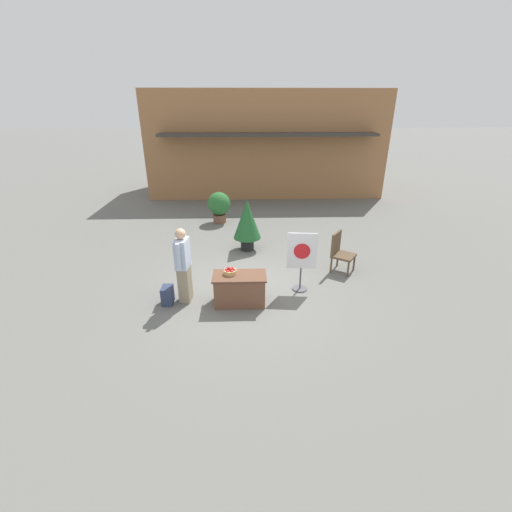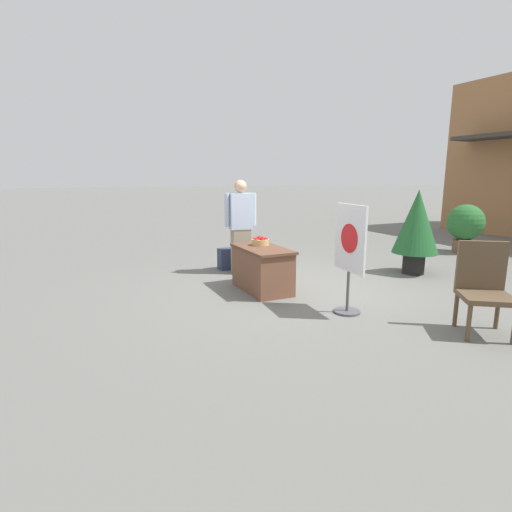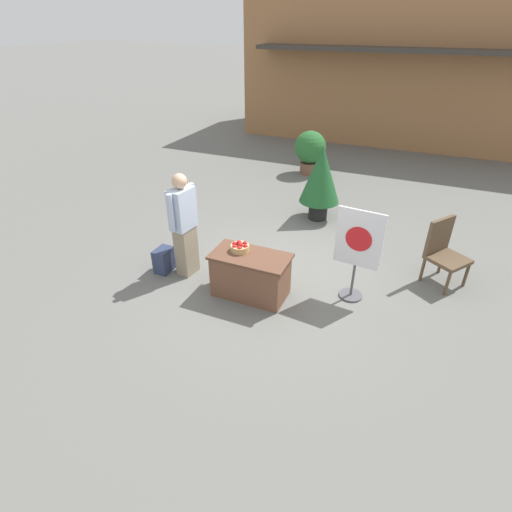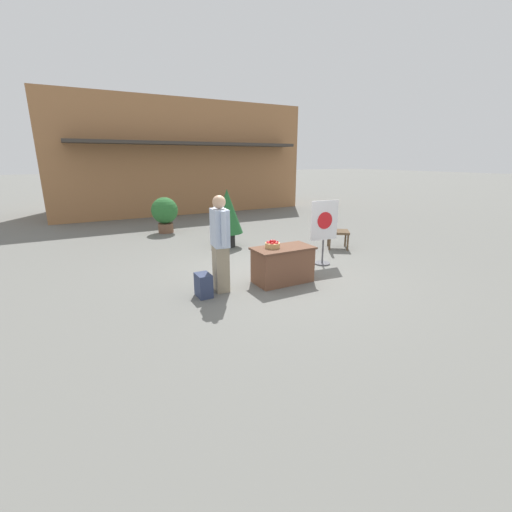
{
  "view_description": "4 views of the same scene",
  "coord_description": "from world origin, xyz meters",
  "px_view_note": "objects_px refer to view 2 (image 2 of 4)",
  "views": [
    {
      "loc": [
        0.02,
        -7.32,
        4.18
      ],
      "look_at": [
        0.26,
        0.24,
        0.8
      ],
      "focal_mm": 24.0,
      "sensor_mm": 36.0,
      "label": 1
    },
    {
      "loc": [
        5.49,
        -3.34,
        1.84
      ],
      "look_at": [
        -0.3,
        -0.62,
        0.54
      ],
      "focal_mm": 28.0,
      "sensor_mm": 36.0,
      "label": 2
    },
    {
      "loc": [
        1.98,
        -5.24,
        3.77
      ],
      "look_at": [
        -0.01,
        -0.67,
        0.78
      ],
      "focal_mm": 28.0,
      "sensor_mm": 36.0,
      "label": 3
    },
    {
      "loc": [
        -3.66,
        -5.97,
        2.36
      ],
      "look_at": [
        -0.46,
        -0.07,
        0.45
      ],
      "focal_mm": 24.0,
      "sensor_mm": 36.0,
      "label": 4
    }
  ],
  "objects_px": {
    "apple_basket": "(260,241)",
    "poster_board": "(350,252)",
    "display_table": "(262,269)",
    "potted_plant_near_right": "(465,225)",
    "person_visitor": "(241,226)",
    "patio_chair": "(484,284)",
    "backpack": "(227,259)",
    "potted_plant_far_right": "(417,225)"
  },
  "relations": [
    {
      "from": "apple_basket",
      "to": "person_visitor",
      "type": "relative_size",
      "value": 0.16
    },
    {
      "from": "backpack",
      "to": "potted_plant_near_right",
      "type": "xyz_separation_m",
      "value": [
        0.8,
        5.81,
        0.47
      ]
    },
    {
      "from": "person_visitor",
      "to": "potted_plant_near_right",
      "type": "distance_m",
      "value": 5.7
    },
    {
      "from": "potted_plant_near_right",
      "to": "potted_plant_far_right",
      "type": "bearing_deg",
      "value": -69.13
    },
    {
      "from": "potted_plant_near_right",
      "to": "potted_plant_far_right",
      "type": "height_order",
      "value": "potted_plant_far_right"
    },
    {
      "from": "patio_chair",
      "to": "potted_plant_far_right",
      "type": "distance_m",
      "value": 2.93
    },
    {
      "from": "apple_basket",
      "to": "display_table",
      "type": "bearing_deg",
      "value": -16.84
    },
    {
      "from": "display_table",
      "to": "poster_board",
      "type": "relative_size",
      "value": 0.81
    },
    {
      "from": "patio_chair",
      "to": "person_visitor",
      "type": "bearing_deg",
      "value": -124.52
    },
    {
      "from": "display_table",
      "to": "potted_plant_near_right",
      "type": "xyz_separation_m",
      "value": [
        -0.84,
        5.84,
        0.32
      ]
    },
    {
      "from": "person_visitor",
      "to": "potted_plant_near_right",
      "type": "height_order",
      "value": "person_visitor"
    },
    {
      "from": "potted_plant_far_right",
      "to": "poster_board",
      "type": "bearing_deg",
      "value": -63.56
    },
    {
      "from": "backpack",
      "to": "patio_chair",
      "type": "relative_size",
      "value": 0.39
    },
    {
      "from": "display_table",
      "to": "person_visitor",
      "type": "bearing_deg",
      "value": 172.77
    },
    {
      "from": "backpack",
      "to": "potted_plant_near_right",
      "type": "distance_m",
      "value": 5.88
    },
    {
      "from": "poster_board",
      "to": "patio_chair",
      "type": "relative_size",
      "value": 1.37
    },
    {
      "from": "display_table",
      "to": "poster_board",
      "type": "distance_m",
      "value": 1.64
    },
    {
      "from": "backpack",
      "to": "display_table",
      "type": "bearing_deg",
      "value": -0.97
    },
    {
      "from": "display_table",
      "to": "apple_basket",
      "type": "xyz_separation_m",
      "value": [
        -0.2,
        0.06,
        0.42
      ]
    },
    {
      "from": "backpack",
      "to": "apple_basket",
      "type": "bearing_deg",
      "value": 1.36
    },
    {
      "from": "backpack",
      "to": "potted_plant_near_right",
      "type": "height_order",
      "value": "potted_plant_near_right"
    },
    {
      "from": "patio_chair",
      "to": "potted_plant_near_right",
      "type": "relative_size",
      "value": 0.92
    },
    {
      "from": "patio_chair",
      "to": "backpack",
      "type": "bearing_deg",
      "value": -124.68
    },
    {
      "from": "display_table",
      "to": "apple_basket",
      "type": "distance_m",
      "value": 0.47
    },
    {
      "from": "backpack",
      "to": "patio_chair",
      "type": "xyz_separation_m",
      "value": [
        4.31,
        1.56,
        0.37
      ]
    },
    {
      "from": "apple_basket",
      "to": "backpack",
      "type": "height_order",
      "value": "apple_basket"
    },
    {
      "from": "display_table",
      "to": "potted_plant_far_right",
      "type": "bearing_deg",
      "value": 86.34
    },
    {
      "from": "patio_chair",
      "to": "display_table",
      "type": "bearing_deg",
      "value": -113.84
    },
    {
      "from": "apple_basket",
      "to": "patio_chair",
      "type": "relative_size",
      "value": 0.26
    },
    {
      "from": "display_table",
      "to": "potted_plant_far_right",
      "type": "relative_size",
      "value": 0.75
    },
    {
      "from": "apple_basket",
      "to": "backpack",
      "type": "relative_size",
      "value": 0.68
    },
    {
      "from": "poster_board",
      "to": "potted_plant_far_right",
      "type": "distance_m",
      "value": 2.84
    },
    {
      "from": "person_visitor",
      "to": "poster_board",
      "type": "distance_m",
      "value": 2.74
    },
    {
      "from": "display_table",
      "to": "potted_plant_far_right",
      "type": "height_order",
      "value": "potted_plant_far_right"
    },
    {
      "from": "display_table",
      "to": "apple_basket",
      "type": "height_order",
      "value": "apple_basket"
    },
    {
      "from": "display_table",
      "to": "person_visitor",
      "type": "relative_size",
      "value": 0.68
    },
    {
      "from": "backpack",
      "to": "poster_board",
      "type": "bearing_deg",
      "value": 9.91
    },
    {
      "from": "patio_chair",
      "to": "potted_plant_near_right",
      "type": "height_order",
      "value": "potted_plant_near_right"
    },
    {
      "from": "potted_plant_near_right",
      "to": "display_table",
      "type": "bearing_deg",
      "value": -81.83
    },
    {
      "from": "apple_basket",
      "to": "poster_board",
      "type": "relative_size",
      "value": 0.19
    },
    {
      "from": "backpack",
      "to": "potted_plant_far_right",
      "type": "relative_size",
      "value": 0.26
    },
    {
      "from": "person_visitor",
      "to": "patio_chair",
      "type": "bearing_deg",
      "value": 27.31
    }
  ]
}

